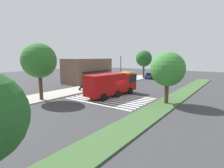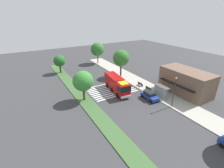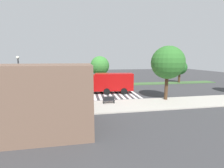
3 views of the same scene
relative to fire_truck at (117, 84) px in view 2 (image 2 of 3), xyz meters
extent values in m
plane|color=#38383A|center=(0.25, -0.73, -2.02)|extent=(120.00, 120.00, 0.00)
cube|color=#ADA89E|center=(0.25, 8.06, -1.95)|extent=(60.00, 5.19, 0.14)
cube|color=#3D6033|center=(0.25, -8.42, -1.95)|extent=(60.00, 3.00, 0.14)
cube|color=silver|center=(-5.27, -0.73, -2.01)|extent=(0.45, 11.15, 0.01)
cube|color=silver|center=(-4.37, -0.73, -2.01)|extent=(0.45, 11.15, 0.01)
cube|color=silver|center=(-3.47, -0.73, -2.01)|extent=(0.45, 11.15, 0.01)
cube|color=silver|center=(-2.57, -0.73, -2.01)|extent=(0.45, 11.15, 0.01)
cube|color=silver|center=(-1.67, -0.73, -2.01)|extent=(0.45, 11.15, 0.01)
cube|color=silver|center=(-0.77, -0.73, -2.01)|extent=(0.45, 11.15, 0.01)
cube|color=silver|center=(0.13, -0.73, -2.01)|extent=(0.45, 11.15, 0.01)
cube|color=silver|center=(1.03, -0.73, -2.01)|extent=(0.45, 11.15, 0.01)
cube|color=silver|center=(1.93, -0.73, -2.01)|extent=(0.45, 11.15, 0.01)
cube|color=#A50C0C|center=(3.02, -0.34, -0.09)|extent=(3.11, 2.81, 2.76)
cube|color=#A50C0C|center=(-1.70, 0.19, 0.02)|extent=(6.88, 3.23, 2.98)
cube|color=black|center=(3.44, -0.38, 0.46)|extent=(2.32, 2.75, 1.21)
cube|color=silver|center=(4.53, -0.51, -1.22)|extent=(0.52, 2.52, 0.50)
cube|color=yellow|center=(3.02, -0.34, 1.41)|extent=(2.18, 1.97, 0.24)
cylinder|color=black|center=(2.88, 0.94, -1.47)|extent=(1.13, 0.42, 1.10)
cylinder|color=black|center=(2.60, -1.55, -1.47)|extent=(1.13, 0.42, 1.10)
cylinder|color=black|center=(-3.21, 1.62, -1.47)|extent=(1.13, 0.42, 1.10)
cylinder|color=black|center=(-3.49, -0.87, -1.47)|extent=(1.13, 0.42, 1.10)
cylinder|color=black|center=(-0.24, 1.29, -1.47)|extent=(1.13, 0.42, 1.10)
cylinder|color=black|center=(-0.52, -1.21, -1.47)|extent=(1.13, 0.42, 1.10)
cube|color=navy|center=(6.84, 4.26, -1.34)|extent=(4.34, 1.99, 0.72)
cube|color=black|center=(6.62, 4.27, -0.64)|extent=(2.45, 1.71, 0.68)
cylinder|color=black|center=(8.28, 5.15, -1.70)|extent=(0.65, 0.24, 0.64)
cylinder|color=black|center=(8.23, 3.29, -1.70)|extent=(0.65, 0.24, 0.64)
cylinder|color=black|center=(5.45, 5.23, -1.70)|extent=(0.65, 0.24, 0.64)
cylinder|color=black|center=(5.40, 3.37, -1.70)|extent=(0.65, 0.24, 0.64)
cylinder|color=black|center=(22.70, 3.44, -1.70)|extent=(0.65, 0.25, 0.64)
cube|color=#4C4C51|center=(7.36, 7.28, 0.52)|extent=(3.50, 1.40, 0.12)
cube|color=#8C9E99|center=(7.36, 6.62, -0.68)|extent=(3.50, 0.08, 2.40)
cylinder|color=#333338|center=(5.66, 7.93, -0.68)|extent=(0.08, 0.08, 2.40)
cylinder|color=#333338|center=(9.06, 7.93, -0.68)|extent=(0.08, 0.08, 2.40)
cube|color=black|center=(3.36, 7.02, -1.47)|extent=(1.60, 0.50, 0.08)
cube|color=black|center=(3.36, 6.80, -1.20)|extent=(1.60, 0.06, 0.45)
cube|color=black|center=(2.64, 7.02, -1.69)|extent=(0.08, 0.45, 0.37)
cube|color=black|center=(4.08, 7.02, -1.69)|extent=(0.08, 0.45, 0.37)
cube|color=black|center=(0.29, 7.02, -1.47)|extent=(1.60, 0.50, 0.08)
cube|color=black|center=(0.29, 6.80, -1.20)|extent=(1.60, 0.06, 0.45)
cube|color=black|center=(-0.43, 7.02, -1.69)|extent=(0.08, 0.45, 0.37)
cube|color=black|center=(1.01, 7.02, -1.69)|extent=(0.08, 0.45, 0.37)
cylinder|color=#2D2D30|center=(11.45, 6.06, 1.09)|extent=(0.16, 0.16, 5.93)
sphere|color=white|center=(11.45, 6.06, 4.23)|extent=(0.36, 0.36, 0.36)
cube|color=brown|center=(8.57, 13.54, 0.80)|extent=(11.53, 5.77, 5.63)
cube|color=black|center=(8.57, 10.25, 0.78)|extent=(9.23, 0.80, 0.16)
cylinder|color=#47301E|center=(-24.14, 6.46, -0.19)|extent=(0.35, 0.35, 3.38)
sphere|color=#2D6B28|center=(-24.14, 6.46, 3.23)|extent=(4.91, 4.91, 4.91)
cylinder|color=#47301E|center=(-8.33, 6.46, 0.01)|extent=(0.48, 0.48, 3.78)
sphere|color=#2D6B28|center=(-8.33, 6.46, 3.55)|extent=(4.72, 4.72, 4.72)
cylinder|color=#47301E|center=(-20.24, -8.42, -0.59)|extent=(0.54, 0.54, 2.57)
sphere|color=#235B23|center=(-20.24, -8.42, 1.92)|extent=(3.52, 3.52, 3.52)
cylinder|color=#513823|center=(-0.03, -8.42, -0.43)|extent=(0.51, 0.51, 2.89)
sphere|color=#387F33|center=(-0.03, -8.42, 2.52)|extent=(4.33, 4.33, 4.33)
camera|label=1|loc=(-22.35, -15.86, 4.06)|focal=28.59mm
camera|label=2|loc=(30.15, -18.98, 15.73)|focal=26.18mm
camera|label=3|loc=(3.36, 26.90, 4.07)|focal=24.67mm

